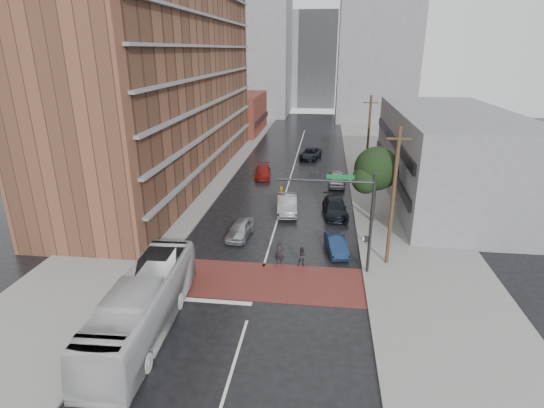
% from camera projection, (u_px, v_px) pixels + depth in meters
% --- Properties ---
extents(ground, '(160.00, 160.00, 0.00)m').
position_uv_depth(ground, '(258.00, 285.00, 28.09)').
color(ground, black).
rests_on(ground, ground).
extents(crosswalk, '(14.00, 5.00, 0.02)m').
position_uv_depth(crosswalk, '(259.00, 281.00, 28.55)').
color(crosswalk, maroon).
rests_on(crosswalk, ground).
extents(sidewalk_west, '(9.00, 90.00, 0.15)m').
position_uv_depth(sidewalk_west, '(198.00, 174.00, 52.71)').
color(sidewalk_west, gray).
rests_on(sidewalk_west, ground).
extents(sidewalk_east, '(9.00, 90.00, 0.15)m').
position_uv_depth(sidewalk_east, '(387.00, 181.00, 50.00)').
color(sidewalk_east, gray).
rests_on(sidewalk_east, ground).
extents(apartment_block, '(10.00, 44.00, 28.00)m').
position_uv_depth(apartment_block, '(166.00, 56.00, 47.30)').
color(apartment_block, brown).
rests_on(apartment_block, ground).
extents(storefront_west, '(8.00, 16.00, 7.00)m').
position_uv_depth(storefront_west, '(239.00, 113.00, 78.62)').
color(storefront_west, maroon).
rests_on(storefront_west, ground).
extents(building_east, '(11.00, 26.00, 9.00)m').
position_uv_depth(building_east, '(448.00, 155.00, 43.23)').
color(building_east, gray).
rests_on(building_east, ground).
extents(distant_tower_west, '(18.00, 16.00, 32.00)m').
position_uv_depth(distant_tower_west, '(250.00, 43.00, 96.92)').
color(distant_tower_west, gray).
rests_on(distant_tower_west, ground).
extents(distant_tower_east, '(16.00, 14.00, 36.00)m').
position_uv_depth(distant_tower_east, '(379.00, 32.00, 87.34)').
color(distant_tower_east, gray).
rests_on(distant_tower_east, ground).
extents(distant_tower_center, '(12.00, 10.00, 24.00)m').
position_uv_depth(distant_tower_center, '(313.00, 60.00, 112.48)').
color(distant_tower_center, gray).
rests_on(distant_tower_center, ground).
extents(street_tree, '(4.20, 4.10, 6.90)m').
position_uv_depth(street_tree, '(376.00, 172.00, 36.67)').
color(street_tree, '#332319').
rests_on(street_tree, ground).
extents(signal_mast, '(6.50, 0.30, 7.20)m').
position_uv_depth(signal_mast, '(350.00, 209.00, 28.10)').
color(signal_mast, '#2D2D33').
rests_on(signal_mast, ground).
extents(utility_pole_near, '(1.60, 0.26, 10.00)m').
position_uv_depth(utility_pole_near, '(393.00, 197.00, 29.01)').
color(utility_pole_near, '#473321').
rests_on(utility_pole_near, ground).
extents(utility_pole_far, '(1.60, 0.26, 10.00)m').
position_uv_depth(utility_pole_far, '(368.00, 140.00, 47.65)').
color(utility_pole_far, '#473321').
rests_on(utility_pole_far, ground).
extents(transit_bus, '(3.19, 11.76, 3.25)m').
position_uv_depth(transit_bus, '(143.00, 306.00, 22.95)').
color(transit_bus, '#BABABC').
rests_on(transit_bus, ground).
extents(pedestrian_a, '(0.74, 0.53, 1.90)m').
position_uv_depth(pedestrian_a, '(280.00, 253.00, 30.43)').
color(pedestrian_a, black).
rests_on(pedestrian_a, ground).
extents(pedestrian_b, '(0.74, 0.59, 1.48)m').
position_uv_depth(pedestrian_b, '(302.00, 257.00, 30.30)').
color(pedestrian_b, '#262127').
rests_on(pedestrian_b, ground).
extents(car_travel_a, '(2.04, 4.24, 1.40)m').
position_uv_depth(car_travel_a, '(240.00, 229.00, 34.99)').
color(car_travel_a, '#B1B4BA').
rests_on(car_travel_a, ground).
extents(car_travel_b, '(2.32, 5.36, 1.72)m').
position_uv_depth(car_travel_b, '(287.00, 204.00, 40.23)').
color(car_travel_b, '#A8ACB0').
rests_on(car_travel_b, ground).
extents(car_travel_c, '(2.37, 4.78, 1.34)m').
position_uv_depth(car_travel_c, '(263.00, 172.00, 51.53)').
color(car_travel_c, maroon).
rests_on(car_travel_c, ground).
extents(suv_travel, '(3.29, 5.59, 1.46)m').
position_uv_depth(suv_travel, '(310.00, 154.00, 60.19)').
color(suv_travel, black).
rests_on(suv_travel, ground).
extents(car_parked_near, '(1.99, 4.01, 1.26)m').
position_uv_depth(car_parked_near, '(336.00, 245.00, 32.36)').
color(car_parked_near, '#142546').
rests_on(car_parked_near, ground).
extents(car_parked_mid, '(2.61, 5.37, 1.50)m').
position_uv_depth(car_parked_mid, '(335.00, 208.00, 39.66)').
color(car_parked_mid, black).
rests_on(car_parked_mid, ground).
extents(car_parked_far, '(1.98, 4.67, 1.58)m').
position_uv_depth(car_parked_far, '(337.00, 179.00, 48.39)').
color(car_parked_far, '#B5B8BE').
rests_on(car_parked_far, ground).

